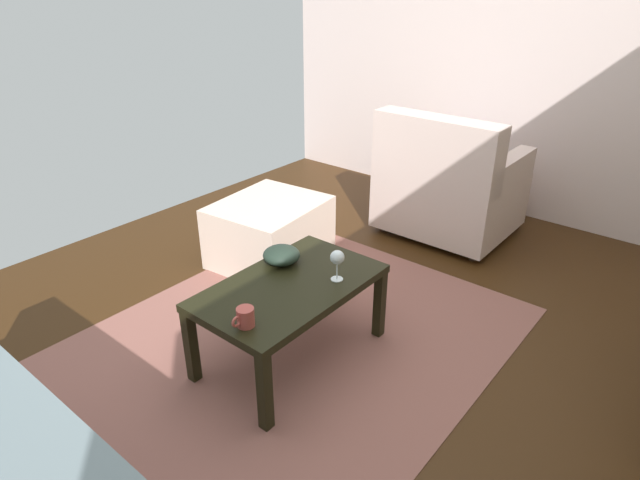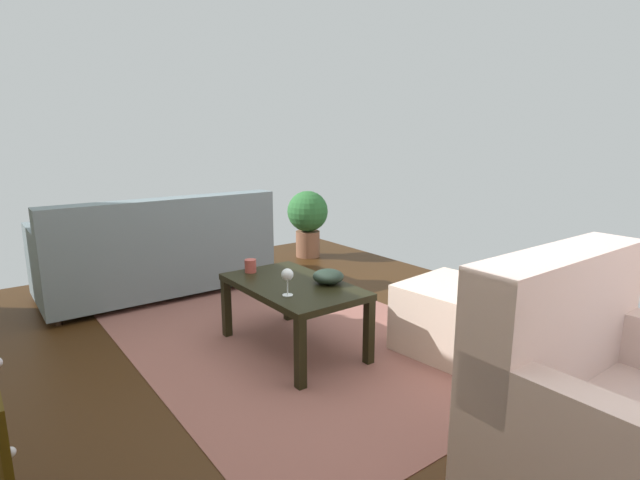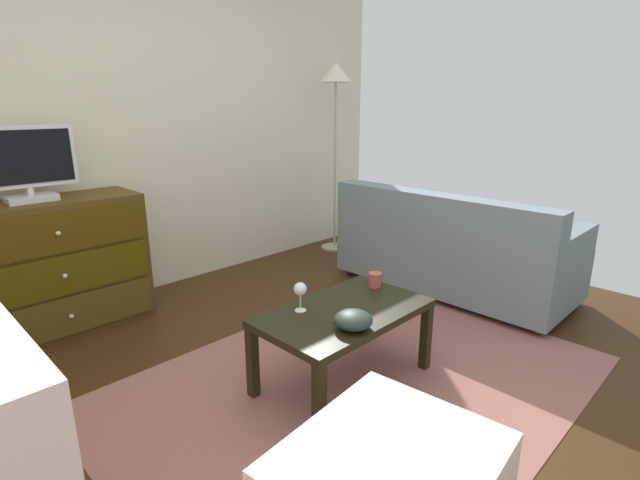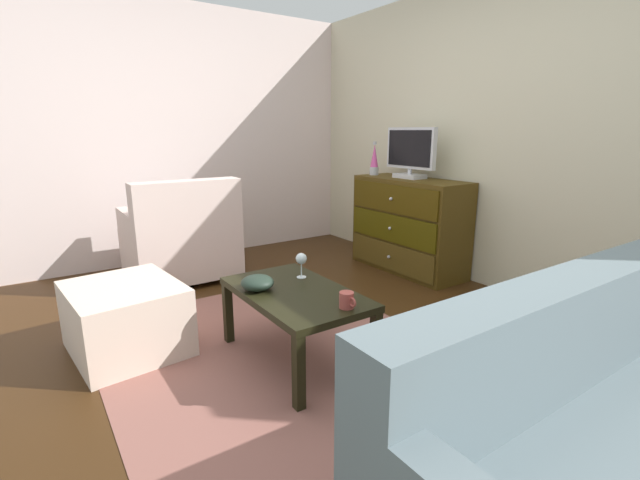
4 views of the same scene
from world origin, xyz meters
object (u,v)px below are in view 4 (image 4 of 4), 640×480
at_px(wine_glass, 301,260).
at_px(couch_large, 633,448).
at_px(lava_lamp, 374,160).
at_px(bowl_decorative, 257,283).
at_px(armchair, 181,240).
at_px(dresser, 409,225).
at_px(coffee_table, 295,299).
at_px(mug, 347,300).
at_px(ottoman, 126,318).
at_px(tv, 410,152).

relative_size(wine_glass, couch_large, 0.09).
relative_size(lava_lamp, bowl_decorative, 1.74).
bearing_deg(lava_lamp, bowl_decorative, -57.56).
distance_m(wine_glass, armchair, 1.67).
distance_m(lava_lamp, wine_glass, 2.04).
xyz_separation_m(dresser, couch_large, (2.49, -1.50, -0.11)).
xyz_separation_m(wine_glass, bowl_decorative, (0.04, -0.32, -0.07)).
relative_size(coffee_table, mug, 8.05).
relative_size(lava_lamp, coffee_table, 0.36).
distance_m(dresser, armchair, 2.11).
xyz_separation_m(coffee_table, ottoman, (-0.67, -0.80, -0.16)).
xyz_separation_m(lava_lamp, mug, (1.72, -1.66, -0.56)).
bearing_deg(lava_lamp, couch_large, -26.21).
height_order(couch_large, armchair, armchair).
bearing_deg(mug, bowl_decorative, -152.51).
height_order(dresser, coffee_table, dresser).
bearing_deg(wine_glass, bowl_decorative, -82.18).
distance_m(coffee_table, ottoman, 1.06).
distance_m(couch_large, armchair, 3.44).
distance_m(lava_lamp, bowl_decorative, 2.34).
relative_size(wine_glass, ottoman, 0.22).
bearing_deg(coffee_table, armchair, -176.89).
bearing_deg(wine_glass, couch_large, 4.39).
relative_size(coffee_table, armchair, 1.00).
relative_size(coffee_table, couch_large, 0.50).
relative_size(lava_lamp, wine_glass, 2.10).
bearing_deg(ottoman, mug, 40.38).
bearing_deg(wine_glass, ottoman, -117.61).
bearing_deg(ottoman, lava_lamp, 104.91).
distance_m(bowl_decorative, ottoman, 0.87).
relative_size(tv, bowl_decorative, 3.04).
xyz_separation_m(bowl_decorative, ottoman, (-0.54, -0.63, -0.26)).
distance_m(bowl_decorative, armchair, 1.69).
relative_size(bowl_decorative, couch_large, 0.10).
xyz_separation_m(tv, mug, (1.29, -1.72, -0.65)).
distance_m(tv, lava_lamp, 0.44).
distance_m(tv, couch_large, 3.06).
relative_size(mug, bowl_decorative, 0.60).
relative_size(dresser, armchair, 1.24).
distance_m(coffee_table, armchair, 1.81).
distance_m(dresser, mug, 2.11).
relative_size(tv, wine_glass, 3.68).
distance_m(tv, mug, 2.25).
height_order(wine_glass, ottoman, wine_glass).
bearing_deg(armchair, dresser, 63.65).
height_order(dresser, armchair, armchair).
bearing_deg(couch_large, mug, -170.81).
xyz_separation_m(dresser, bowl_decorative, (0.75, -1.96, 0.03)).
bearing_deg(armchair, bowl_decorative, -2.57).
height_order(tv, lava_lamp, tv).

